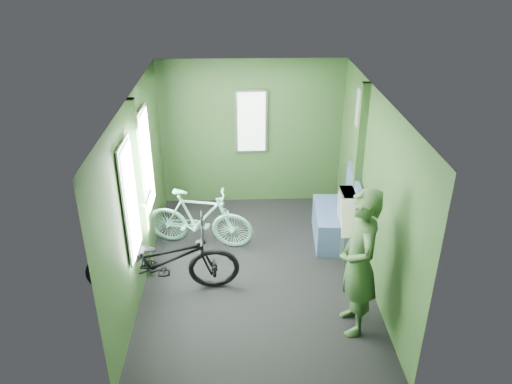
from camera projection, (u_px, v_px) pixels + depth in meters
room at (253, 169)px, 5.83m from camera, size 4.00×4.02×2.31m
bicycle_black at (166, 292)px, 6.06m from camera, size 1.86×0.89×1.04m
bicycle_mint at (201, 246)px, 6.98m from camera, size 1.57×0.85×0.95m
passenger at (359, 263)px, 5.16m from camera, size 0.43×0.71×1.68m
waste_box at (349, 222)px, 6.67m from camera, size 0.27×0.38×0.91m
bench_seat at (336, 221)px, 7.00m from camera, size 0.60×0.99×1.01m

